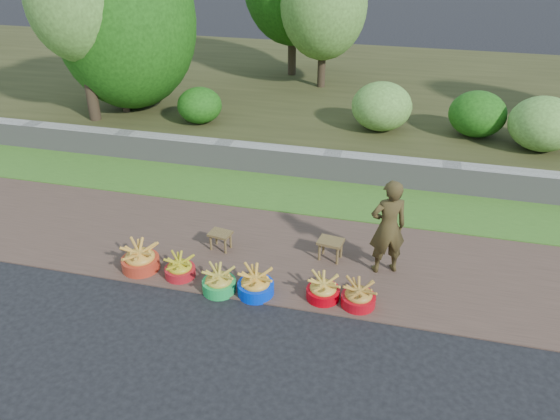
% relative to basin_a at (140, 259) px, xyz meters
% --- Properties ---
extents(ground_plane, '(120.00, 120.00, 0.00)m').
position_rel_basin_a_xyz_m(ground_plane, '(2.23, -0.34, -0.19)').
color(ground_plane, black).
rests_on(ground_plane, ground).
extents(dirt_shoulder, '(80.00, 2.50, 0.02)m').
position_rel_basin_a_xyz_m(dirt_shoulder, '(2.23, 0.91, -0.18)').
color(dirt_shoulder, '#4B372C').
rests_on(dirt_shoulder, ground).
extents(grass_verge, '(80.00, 1.50, 0.04)m').
position_rel_basin_a_xyz_m(grass_verge, '(2.23, 2.91, -0.17)').
color(grass_verge, '#3C6E21').
rests_on(grass_verge, ground).
extents(retaining_wall, '(80.00, 0.35, 0.55)m').
position_rel_basin_a_xyz_m(retaining_wall, '(2.23, 3.76, 0.09)').
color(retaining_wall, gray).
rests_on(retaining_wall, ground).
extents(earth_bank, '(80.00, 10.00, 0.50)m').
position_rel_basin_a_xyz_m(earth_bank, '(2.23, 8.66, 0.06)').
color(earth_bank, '#353719').
rests_on(earth_bank, ground).
extents(vegetation, '(36.69, 7.38, 4.30)m').
position_rel_basin_a_xyz_m(vegetation, '(4.41, 6.44, 2.39)').
color(vegetation, '#302619').
rests_on(vegetation, earth_bank).
extents(basin_a, '(0.55, 0.55, 0.41)m').
position_rel_basin_a_xyz_m(basin_a, '(0.00, 0.00, 0.00)').
color(basin_a, '#AD301C').
rests_on(basin_a, ground).
extents(basin_b, '(0.44, 0.44, 0.33)m').
position_rel_basin_a_xyz_m(basin_b, '(0.64, -0.03, -0.04)').
color(basin_b, '#A6161E').
rests_on(basin_b, ground).
extents(basin_c, '(0.47, 0.47, 0.35)m').
position_rel_basin_a_xyz_m(basin_c, '(1.30, -0.21, -0.03)').
color(basin_c, green).
rests_on(basin_c, ground).
extents(basin_d, '(0.51, 0.51, 0.38)m').
position_rel_basin_a_xyz_m(basin_d, '(1.81, -0.15, -0.02)').
color(basin_d, '#0030D9').
rests_on(basin_d, ground).
extents(basin_e, '(0.46, 0.46, 0.34)m').
position_rel_basin_a_xyz_m(basin_e, '(2.74, -0.02, -0.03)').
color(basin_e, '#B9000C').
rests_on(basin_e, ground).
extents(basin_f, '(0.47, 0.47, 0.35)m').
position_rel_basin_a_xyz_m(basin_f, '(3.22, -0.05, -0.03)').
color(basin_f, '#B30814').
rests_on(basin_f, ground).
extents(stool_left, '(0.37, 0.30, 0.29)m').
position_rel_basin_a_xyz_m(stool_left, '(0.97, 0.80, 0.07)').
color(stool_left, brown).
rests_on(stool_left, dirt_shoulder).
extents(stool_right, '(0.40, 0.33, 0.33)m').
position_rel_basin_a_xyz_m(stool_right, '(2.67, 0.94, 0.09)').
color(stool_right, brown).
rests_on(stool_right, dirt_shoulder).
extents(vendor_woman, '(0.63, 0.53, 1.46)m').
position_rel_basin_a_xyz_m(vendor_woman, '(3.49, 0.84, 0.57)').
color(vendor_woman, black).
rests_on(vendor_woman, dirt_shoulder).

